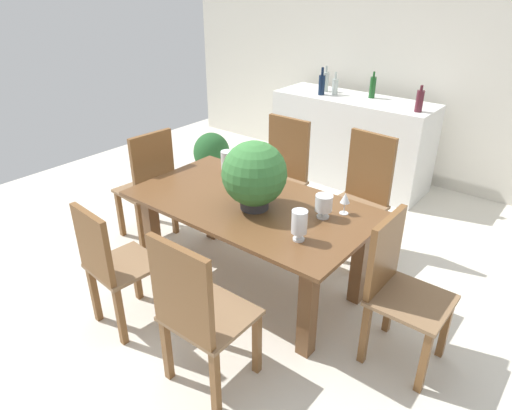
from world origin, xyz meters
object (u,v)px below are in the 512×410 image
object	(u,v)px
crystal_vase_center_near	(299,223)
wine_bottle_dark	(373,87)
chair_foot_end	(397,284)
chair_far_right	(361,192)
wine_bottle_tall	(326,81)
crystal_vase_right	(228,161)
wine_bottle_green	(335,86)
chair_far_left	(282,169)
wine_bottle_amber	(420,101)
chair_near_right	(196,310)
wine_glass	(345,199)
dining_table	(251,218)
flower_centerpiece	(254,175)
chair_head_end	(149,182)
chair_near_left	(111,263)
crystal_vase_left	(324,204)
kitchen_counter	(350,141)
wine_bottle_clear	(322,84)
potted_plant_floor	(212,154)

from	to	relation	value
crystal_vase_center_near	wine_bottle_dark	xyz separation A→B (m)	(-0.83, 2.63, 0.26)
chair_foot_end	chair_far_right	distance (m)	1.22
crystal_vase_center_near	wine_bottle_tall	world-z (taller)	wine_bottle_tall
crystal_vase_right	wine_bottle_green	world-z (taller)	wine_bottle_green
chair_far_left	chair_far_right	xyz separation A→B (m)	(0.82, 0.01, 0.00)
crystal_vase_right	wine_bottle_amber	xyz separation A→B (m)	(0.84, 1.90, 0.26)
chair_near_right	crystal_vase_center_near	distance (m)	0.82
chair_foot_end	crystal_vase_right	xyz separation A→B (m)	(-1.64, 0.29, 0.31)
crystal_vase_center_near	wine_bottle_amber	bearing A→B (deg)	95.10
crystal_vase_center_near	wine_glass	world-z (taller)	crystal_vase_center_near
dining_table	flower_centerpiece	xyz separation A→B (m)	(0.08, -0.05, 0.39)
crystal_vase_right	wine_bottle_tall	xyz separation A→B (m)	(-0.34, 2.07, 0.26)
chair_far_left	chair_far_right	bearing A→B (deg)	0.21
chair_far_left	dining_table	bearing A→B (deg)	-67.59
chair_far_right	crystal_vase_right	xyz separation A→B (m)	(-0.89, -0.68, 0.27)
chair_head_end	chair_near_left	world-z (taller)	chair_head_end
chair_head_end	flower_centerpiece	size ratio (longest dim) A/B	2.10
chair_near_left	flower_centerpiece	distance (m)	1.12
wine_bottle_dark	crystal_vase_left	bearing A→B (deg)	-70.88
chair_far_right	crystal_vase_left	xyz separation A→B (m)	(0.12, -0.84, 0.26)
wine_bottle_green	wine_bottle_tall	world-z (taller)	wine_bottle_tall
wine_bottle_green	wine_bottle_tall	xyz separation A→B (m)	(-0.17, 0.07, 0.02)
chair_far_right	wine_glass	xyz separation A→B (m)	(0.20, -0.70, 0.26)
chair_near_left	crystal_vase_right	world-z (taller)	chair_near_left
crystal_vase_center_near	dining_table	bearing A→B (deg)	159.10
crystal_vase_center_near	kitchen_counter	world-z (taller)	kitchen_counter
chair_far_right	wine_glass	distance (m)	0.77
kitchen_counter	wine_bottle_amber	xyz separation A→B (m)	(0.76, -0.12, 0.61)
chair_near_left	wine_bottle_clear	world-z (taller)	wine_bottle_clear
kitchen_counter	wine_bottle_amber	size ratio (longest dim) A/B	6.89
wine_bottle_dark	wine_bottle_clear	distance (m)	0.56
chair_head_end	potted_plant_floor	distance (m)	1.42
chair_far_right	crystal_vase_left	size ratio (longest dim) A/B	6.45
chair_near_right	crystal_vase_left	bearing A→B (deg)	-97.34
kitchen_counter	wine_bottle_clear	size ratio (longest dim) A/B	5.93
crystal_vase_center_near	flower_centerpiece	bearing A→B (deg)	161.46
dining_table	chair_near_right	world-z (taller)	chair_near_right
chair_foot_end	wine_glass	distance (m)	0.68
crystal_vase_left	crystal_vase_center_near	xyz separation A→B (m)	(0.04, -0.35, 0.02)
dining_table	crystal_vase_right	xyz separation A→B (m)	(-0.48, 0.29, 0.25)
wine_bottle_dark	flower_centerpiece	bearing A→B (deg)	-82.23
wine_bottle_green	flower_centerpiece	bearing A→B (deg)	-72.67
chair_foot_end	crystal_vase_left	distance (m)	0.70
chair_far_left	wine_bottle_green	size ratio (longest dim) A/B	4.23
chair_near_left	wine_bottle_amber	size ratio (longest dim) A/B	3.61
kitchen_counter	wine_bottle_green	size ratio (longest dim) A/B	7.20
kitchen_counter	wine_bottle_dark	bearing A→B (deg)	35.86
crystal_vase_left	potted_plant_floor	xyz separation A→B (m)	(-2.19, 1.16, -0.51)
wine_bottle_green	potted_plant_floor	distance (m)	1.61
chair_near_left	wine_bottle_green	world-z (taller)	wine_bottle_green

